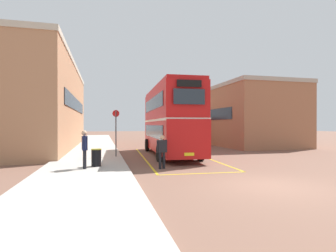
{
  "coord_description": "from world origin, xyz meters",
  "views": [
    {
      "loc": [
        -5.7,
        -8.18,
        2.14
      ],
      "look_at": [
        -0.91,
        11.17,
        2.06
      ],
      "focal_mm": 28.36,
      "sensor_mm": 36.0,
      "label": 1
    }
  ],
  "objects_px": {
    "single_deck_bus": "(178,129)",
    "bus_stop_sign": "(116,129)",
    "litter_bin": "(96,158)",
    "double_decker_bus": "(170,120)",
    "pedestrian_boarding": "(162,149)",
    "pedestrian_waiting_near": "(85,146)"
  },
  "relations": [
    {
      "from": "pedestrian_waiting_near",
      "to": "bus_stop_sign",
      "type": "distance_m",
      "value": 4.78
    },
    {
      "from": "double_decker_bus",
      "to": "litter_bin",
      "type": "height_order",
      "value": "double_decker_bus"
    },
    {
      "from": "single_deck_bus",
      "to": "litter_bin",
      "type": "distance_m",
      "value": 21.86
    },
    {
      "from": "single_deck_bus",
      "to": "litter_bin",
      "type": "bearing_deg",
      "value": -116.32
    },
    {
      "from": "double_decker_bus",
      "to": "bus_stop_sign",
      "type": "relative_size",
      "value": 3.52
    },
    {
      "from": "single_deck_bus",
      "to": "litter_bin",
      "type": "height_order",
      "value": "single_deck_bus"
    },
    {
      "from": "pedestrian_boarding",
      "to": "litter_bin",
      "type": "relative_size",
      "value": 1.95
    },
    {
      "from": "double_decker_bus",
      "to": "pedestrian_boarding",
      "type": "distance_m",
      "value": 5.98
    },
    {
      "from": "double_decker_bus",
      "to": "bus_stop_sign",
      "type": "height_order",
      "value": "double_decker_bus"
    },
    {
      "from": "pedestrian_boarding",
      "to": "pedestrian_waiting_near",
      "type": "relative_size",
      "value": 0.94
    },
    {
      "from": "pedestrian_waiting_near",
      "to": "bus_stop_sign",
      "type": "height_order",
      "value": "bus_stop_sign"
    },
    {
      "from": "pedestrian_waiting_near",
      "to": "bus_stop_sign",
      "type": "relative_size",
      "value": 0.59
    },
    {
      "from": "double_decker_bus",
      "to": "bus_stop_sign",
      "type": "distance_m",
      "value": 3.95
    },
    {
      "from": "pedestrian_waiting_near",
      "to": "pedestrian_boarding",
      "type": "bearing_deg",
      "value": -1.24
    },
    {
      "from": "double_decker_bus",
      "to": "litter_bin",
      "type": "bearing_deg",
      "value": -135.36
    },
    {
      "from": "single_deck_bus",
      "to": "bus_stop_sign",
      "type": "bearing_deg",
      "value": -118.58
    },
    {
      "from": "double_decker_bus",
      "to": "pedestrian_waiting_near",
      "type": "distance_m",
      "value": 7.76
    },
    {
      "from": "double_decker_bus",
      "to": "single_deck_bus",
      "type": "relative_size",
      "value": 1.04
    },
    {
      "from": "pedestrian_boarding",
      "to": "litter_bin",
      "type": "height_order",
      "value": "pedestrian_boarding"
    },
    {
      "from": "single_deck_bus",
      "to": "pedestrian_waiting_near",
      "type": "distance_m",
      "value": 22.58
    },
    {
      "from": "pedestrian_boarding",
      "to": "litter_bin",
      "type": "distance_m",
      "value": 3.2
    },
    {
      "from": "pedestrian_boarding",
      "to": "pedestrian_waiting_near",
      "type": "xyz_separation_m",
      "value": [
        -3.61,
        0.08,
        0.22
      ]
    }
  ]
}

